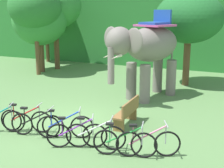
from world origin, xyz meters
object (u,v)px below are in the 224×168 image
Objects in this scene: elephant at (148,48)px; bike_red at (26,120)px; bike_purple at (77,135)px; tree_right at (46,8)px; tree_center at (189,18)px; bike_pink at (148,143)px; bike_white at (95,136)px; bike_black at (37,124)px; tree_center_left at (40,20)px; wooden_bench at (127,112)px; bike_blue at (65,126)px; tree_center_right at (35,7)px; bike_green at (125,143)px; tree_far_left at (55,6)px.

bike_red is (-2.33, -5.16, -1.82)m from elephant.
tree_right is at bearing 128.32° from bike_purple.
tree_center reaches higher than bike_purple.
bike_pink is at bearing -72.11° from elephant.
bike_pink is (1.47, 0.13, 0.00)m from bike_white.
bike_pink is (3.48, 0.06, 0.00)m from bike_black.
tree_center_left is 10.79m from wooden_bench.
bike_blue is at bearing -103.87° from tree_center.
tree_right is at bearing 124.09° from bike_black.
tree_center_right reaches higher than bike_purple.
bike_green is (8.59, -7.73, -3.53)m from tree_center_right.
tree_center_left is 2.83× the size of bike_red.
tree_center is 2.80× the size of bike_red.
bike_green is 2.23m from wooden_bench.
tree_far_left is 2.02m from tree_center_right.
bike_purple is (9.45, -11.96, -3.50)m from tree_right.
tree_right is 16.72m from bike_pink.
bike_white is (2.01, -0.07, 0.00)m from bike_black.
bike_white is at bearing 173.90° from bike_green.
bike_white is (7.68, -7.64, -3.53)m from tree_center_right.
tree_center_right is 9.69m from bike_red.
tree_center_left is at bearing 112.56° from tree_center_right.
bike_black is 0.88m from bike_blue.
bike_white is 1.11× the size of wooden_bench.
tree_center_left is 2.81× the size of bike_black.
elephant is 2.78× the size of wooden_bench.
tree_center_left is 8.46m from elephant.
bike_purple is (-1.39, -8.68, -3.00)m from tree_center.
bike_black is at bearing 171.72° from bike_purple.
bike_purple is 0.94× the size of bike_green.
tree_center_right is 12.35m from bike_pink.
bike_purple is 0.95× the size of bike_white.
bike_white is at bearing -87.65° from elephant.
bike_green is at bearing -6.10° from bike_white.
tree_far_left is (2.28, -2.16, 0.15)m from tree_right.
tree_right is at bearing 130.13° from bike_white.
tree_right reaches higher than tree_center_right.
bike_green is (3.45, -0.31, 0.00)m from bike_red.
tree_center_right is 3.11× the size of bike_black.
tree_right is 14.61m from bike_black.
elephant reaches higher than bike_black.
wooden_bench is at bearing 52.52° from bike_blue.
tree_far_left is (0.35, 1.18, 0.87)m from tree_center_left.
tree_center_left is 0.90× the size of tree_center_right.
wooden_bench is at bearing -38.25° from tree_center_left.
elephant is 5.95m from bike_red.
tree_center is (10.85, -3.29, -0.51)m from tree_right.
tree_center_right is 10.26m from wooden_bench.
elephant is 2.50× the size of bike_black.
tree_center is at bearing -16.85° from tree_right.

